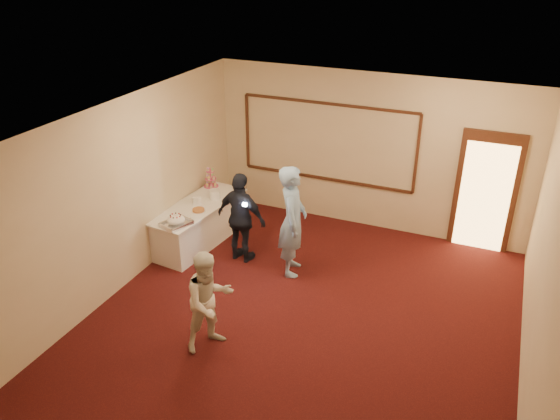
# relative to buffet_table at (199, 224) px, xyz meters

# --- Properties ---
(floor) EXTENTS (7.00, 7.00, 0.00)m
(floor) POSITION_rel_buffet_table_xyz_m (2.60, -1.58, -0.39)
(floor) COLOR black
(floor) RESTS_ON ground
(room_walls) EXTENTS (6.04, 7.04, 3.02)m
(room_walls) POSITION_rel_buffet_table_xyz_m (2.60, -1.58, 1.64)
(room_walls) COLOR beige
(room_walls) RESTS_ON floor
(wall_molding) EXTENTS (3.45, 0.04, 1.55)m
(wall_molding) POSITION_rel_buffet_table_xyz_m (1.80, 1.89, 1.21)
(wall_molding) COLOR #371C10
(wall_molding) RESTS_ON room_walls
(doorway) EXTENTS (1.05, 0.07, 2.20)m
(doorway) POSITION_rel_buffet_table_xyz_m (4.75, 1.88, 0.69)
(doorway) COLOR #371C10
(doorway) RESTS_ON floor
(buffet_table) EXTENTS (1.02, 2.16, 0.77)m
(buffet_table) POSITION_rel_buffet_table_xyz_m (0.00, 0.00, 0.00)
(buffet_table) COLOR white
(buffet_table) RESTS_ON floor
(pavlova_tray) EXTENTS (0.49, 0.58, 0.19)m
(pavlova_tray) POSITION_rel_buffet_table_xyz_m (0.09, -0.82, 0.46)
(pavlova_tray) COLOR silver
(pavlova_tray) RESTS_ON buffet_table
(cupcake_stand) EXTENTS (0.29, 0.29, 0.42)m
(cupcake_stand) POSITION_rel_buffet_table_xyz_m (-0.19, 0.83, 0.53)
(cupcake_stand) COLOR #D44E82
(cupcake_stand) RESTS_ON buffet_table
(plate_stack_a) EXTENTS (0.18, 0.18, 0.15)m
(plate_stack_a) POSITION_rel_buffet_table_xyz_m (-0.03, 0.05, 0.46)
(plate_stack_a) COLOR white
(plate_stack_a) RESTS_ON buffet_table
(plate_stack_b) EXTENTS (0.21, 0.21, 0.17)m
(plate_stack_b) POSITION_rel_buffet_table_xyz_m (0.16, 0.37, 0.47)
(plate_stack_b) COLOR white
(plate_stack_b) RESTS_ON buffet_table
(tart) EXTENTS (0.25, 0.25, 0.05)m
(tart) POSITION_rel_buffet_table_xyz_m (0.16, -0.22, 0.41)
(tart) COLOR white
(tart) RESTS_ON buffet_table
(man) EXTENTS (0.64, 0.80, 1.91)m
(man) POSITION_rel_buffet_table_xyz_m (1.95, -0.23, 0.57)
(man) COLOR #84ADDF
(man) RESTS_ON floor
(woman) EXTENTS (0.85, 0.90, 1.46)m
(woman) POSITION_rel_buffet_table_xyz_m (1.63, -2.42, 0.34)
(woman) COLOR silver
(woman) RESTS_ON floor
(guest) EXTENTS (1.00, 0.53, 1.62)m
(guest) POSITION_rel_buffet_table_xyz_m (1.00, -0.22, 0.42)
(guest) COLOR black
(guest) RESTS_ON floor
(camera_flash) EXTENTS (0.07, 0.05, 0.05)m
(camera_flash) POSITION_rel_buffet_table_xyz_m (1.18, -0.41, 0.80)
(camera_flash) COLOR white
(camera_flash) RESTS_ON guest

